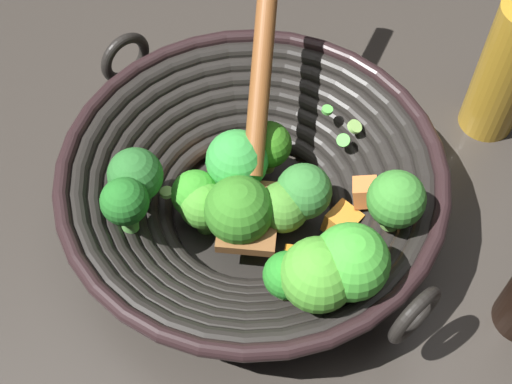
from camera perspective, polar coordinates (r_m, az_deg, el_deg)
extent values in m
plane|color=#332D28|center=(0.65, -0.28, -2.08)|extent=(4.00, 4.00, 0.00)
cylinder|color=black|center=(0.65, -0.28, -1.85)|extent=(0.14, 0.14, 0.01)
torus|color=black|center=(0.64, -0.29, -1.23)|extent=(0.18, 0.18, 0.02)
torus|color=black|center=(0.63, -0.29, -0.83)|extent=(0.21, 0.21, 0.02)
torus|color=black|center=(0.62, -0.29, -0.43)|extent=(0.23, 0.23, 0.02)
torus|color=black|center=(0.62, -0.30, -0.02)|extent=(0.25, 0.25, 0.02)
torus|color=black|center=(0.61, -0.30, 0.41)|extent=(0.27, 0.27, 0.02)
torus|color=black|center=(0.60, -0.30, 0.84)|extent=(0.30, 0.30, 0.02)
torus|color=black|center=(0.60, -0.31, 1.28)|extent=(0.32, 0.32, 0.02)
torus|color=black|center=(0.59, -0.31, 1.73)|extent=(0.34, 0.34, 0.01)
torus|color=black|center=(0.69, -10.62, 10.70)|extent=(0.03, 0.05, 0.05)
torus|color=black|center=(0.54, 12.83, -9.80)|extent=(0.03, 0.05, 0.05)
cylinder|color=#678E46|center=(0.55, 7.32, -7.38)|extent=(0.03, 0.03, 0.02)
sphere|color=green|center=(0.52, 7.72, -5.70)|extent=(0.06, 0.06, 0.06)
cylinder|color=#5A9E48|center=(0.59, -10.35, -1.96)|extent=(0.02, 0.02, 0.02)
sphere|color=#216B23|center=(0.57, -10.77, -0.51)|extent=(0.04, 0.04, 0.04)
cylinder|color=#71AE53|center=(0.55, 2.46, -7.93)|extent=(0.02, 0.02, 0.02)
sphere|color=#278425|center=(0.53, 2.55, -6.80)|extent=(0.04, 0.04, 0.04)
cylinder|color=#80C050|center=(0.64, -1.50, 0.79)|extent=(0.03, 0.03, 0.02)
sphere|color=green|center=(0.61, -1.57, 2.58)|extent=(0.06, 0.06, 0.06)
cylinder|color=#599D3A|center=(0.63, -4.29, -2.06)|extent=(0.03, 0.03, 0.02)
sphere|color=#47932D|center=(0.61, -4.45, -0.72)|extent=(0.04, 0.04, 0.04)
cylinder|color=#83C24D|center=(0.61, -1.34, -3.12)|extent=(0.03, 0.03, 0.02)
sphere|color=#347C22|center=(0.59, -1.40, -1.49)|extent=(0.06, 0.06, 0.06)
cylinder|color=#579748|center=(0.62, -9.47, -0.11)|extent=(0.02, 0.02, 0.02)
sphere|color=#29682B|center=(0.59, -9.83, 1.36)|extent=(0.05, 0.05, 0.05)
cylinder|color=#5E923E|center=(0.58, 10.94, -2.11)|extent=(0.02, 0.02, 0.02)
sphere|color=#3B8730|center=(0.55, 11.40, -0.59)|extent=(0.05, 0.05, 0.05)
cylinder|color=#6DAC53|center=(0.62, 2.16, -2.48)|extent=(0.02, 0.02, 0.01)
sphere|color=#46862D|center=(0.60, 2.23, -1.24)|extent=(0.04, 0.04, 0.04)
cylinder|color=#78B34D|center=(0.65, 0.97, 2.46)|extent=(0.02, 0.02, 0.02)
sphere|color=#307519|center=(0.62, 1.01, 3.90)|extent=(0.04, 0.04, 0.04)
cylinder|color=#649737|center=(0.62, 3.79, -1.31)|extent=(0.02, 0.02, 0.01)
sphere|color=#347933|center=(0.60, 3.93, 0.06)|extent=(0.05, 0.05, 0.05)
cylinder|color=#679646|center=(0.54, 4.84, -8.25)|extent=(0.03, 0.03, 0.02)
sphere|color=#4DA230|center=(0.52, 5.08, -6.75)|extent=(0.06, 0.06, 0.06)
cylinder|color=#72A744|center=(0.63, -4.80, -1.45)|extent=(0.02, 0.02, 0.02)
sphere|color=#369326|center=(0.61, -4.97, -0.17)|extent=(0.04, 0.04, 0.04)
cube|color=orange|center=(0.62, 7.06, -2.48)|extent=(0.04, 0.04, 0.03)
cube|color=orange|center=(0.60, 3.26, -5.73)|extent=(0.03, 0.03, 0.03)
cube|color=orange|center=(0.61, 8.93, -0.02)|extent=(0.03, 0.03, 0.03)
cube|color=#C8651D|center=(0.66, -2.91, 2.81)|extent=(0.03, 0.03, 0.03)
cube|color=orange|center=(0.62, 0.45, -0.84)|extent=(0.03, 0.03, 0.02)
cylinder|color=#99D166|center=(0.61, -7.32, -0.04)|extent=(0.01, 0.01, 0.01)
cylinder|color=#56B247|center=(0.64, 5.85, 6.69)|extent=(0.01, 0.01, 0.00)
cylinder|color=#99D166|center=(0.64, 8.06, 5.31)|extent=(0.02, 0.02, 0.01)
cylinder|color=#56B247|center=(0.64, 7.15, 4.20)|extent=(0.02, 0.02, 0.01)
cylinder|color=#56B247|center=(0.58, 10.36, -2.15)|extent=(0.01, 0.01, 0.01)
cube|color=brown|center=(0.60, -0.57, -2.01)|extent=(0.08, 0.08, 0.01)
cylinder|color=brown|center=(0.61, 0.73, 13.31)|extent=(0.21, 0.11, 0.16)
cylinder|color=#AD7F23|center=(0.70, 19.79, 9.32)|extent=(0.05, 0.05, 0.15)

